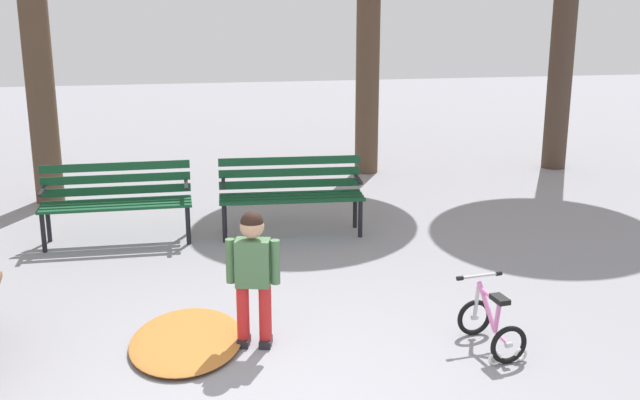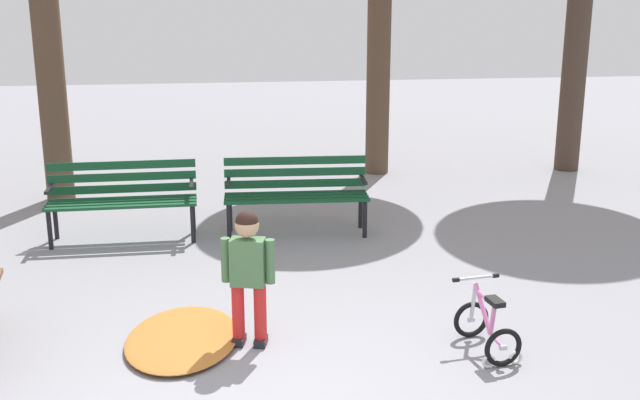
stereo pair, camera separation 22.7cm
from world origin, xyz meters
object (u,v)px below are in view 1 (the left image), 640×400
at_px(park_bench_left, 291,189).
at_px(child_standing, 253,268).
at_px(kids_bicycle, 492,325).
at_px(park_bench_far_left, 116,196).

relative_size(park_bench_left, child_standing, 1.48).
bearing_deg(kids_bicycle, park_bench_far_left, 133.53).
relative_size(park_bench_far_left, child_standing, 1.47).
distance_m(park_bench_far_left, kids_bicycle, 4.43).
bearing_deg(park_bench_far_left, kids_bicycle, -46.47).
xyz_separation_m(park_bench_left, child_standing, (-0.66, -2.82, 0.13)).
height_order(park_bench_left, kids_bicycle, park_bench_left).
distance_m(child_standing, kids_bicycle, 1.88).
xyz_separation_m(park_bench_left, kids_bicycle, (1.14, -3.18, -0.31)).
bearing_deg(child_standing, park_bench_left, 76.87).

